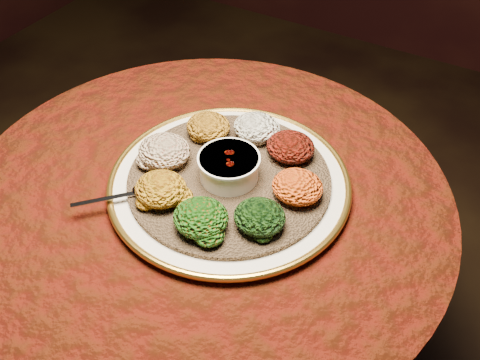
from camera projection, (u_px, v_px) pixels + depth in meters
The scene contains 13 objects.
table at pixel (208, 248), 1.16m from camera, with size 0.96×0.96×0.73m.
platter at pixel (229, 183), 1.03m from camera, with size 0.47×0.47×0.02m.
injera at pixel (229, 179), 1.03m from camera, with size 0.39×0.39×0.01m, color brown.
stew_bowl at pixel (229, 166), 1.00m from camera, with size 0.12×0.12×0.05m.
spoon at pixel (137, 193), 0.98m from camera, with size 0.12×0.11×0.01m.
portion_ayib at pixel (256, 127), 1.10m from camera, with size 0.09×0.09×0.05m, color white.
portion_kitfo at pixel (291, 147), 1.05m from camera, with size 0.10×0.09×0.05m, color black.
portion_tikil at pixel (297, 187), 0.97m from camera, with size 0.09×0.09×0.05m, color #A45D0D.
portion_gomen at pixel (260, 217), 0.92m from camera, with size 0.09×0.09×0.04m, color black.
portion_mixveg at pixel (201, 218), 0.91m from camera, with size 0.10×0.09×0.05m, color #913409.
portion_kik at pixel (161, 189), 0.97m from camera, with size 0.10×0.09×0.05m, color #B27E0F.
portion_timatim at pixel (164, 151), 1.04m from camera, with size 0.10×0.10×0.05m, color maroon.
portion_shiro at pixel (208, 126), 1.10m from camera, with size 0.09×0.09×0.04m, color #A36813.
Camera 1 is at (0.43, -0.60, 1.47)m, focal length 40.00 mm.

